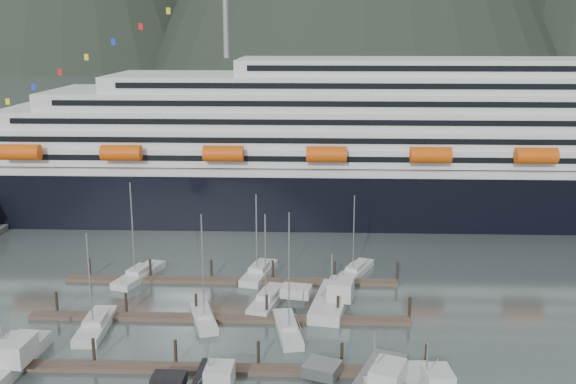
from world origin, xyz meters
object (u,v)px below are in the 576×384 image
sailboat_c (268,301)px  trawler_e (330,300)px  sailboat_a (96,327)px  trawler_a (3,363)px  sailboat_e (139,275)px  sailboat_f (259,273)px  sailboat_g (355,272)px  cruise_ship (433,154)px  sailboat_d (288,329)px  sailboat_b (203,318)px

sailboat_c → trawler_e: size_ratio=1.02×
sailboat_a → trawler_e: (28.68, 8.04, 0.56)m
sailboat_a → trawler_a: 12.41m
sailboat_e → trawler_a: (-7.49, -28.01, 0.54)m
sailboat_a → sailboat_f: size_ratio=0.99×
sailboat_f → sailboat_g: sailboat_f is taller
sailboat_c → sailboat_f: 10.42m
cruise_ship → sailboat_c: 56.11m
sailboat_d → trawler_a: bearing=99.2°
sailboat_d → sailboat_e: size_ratio=1.04×
cruise_ship → sailboat_g: (-16.89, -34.95, -11.63)m
sailboat_b → sailboat_g: bearing=-66.8°
sailboat_c → sailboat_d: 9.19m
sailboat_d → sailboat_f: sailboat_d is taller
trawler_a → sailboat_d: bearing=-66.8°
sailboat_e → sailboat_g: (31.84, 2.89, -0.03)m
sailboat_g → trawler_e: (-4.02, -12.38, 0.59)m
sailboat_d → sailboat_g: size_ratio=1.23×
trawler_e → sailboat_g: bearing=-7.4°
sailboat_c → sailboat_d: sailboat_d is taller
sailboat_a → sailboat_e: 17.56m
sailboat_c → trawler_a: size_ratio=0.89×
trawler_e → trawler_a: bearing=128.3°
sailboat_d → sailboat_b: bearing=65.2°
cruise_ship → trawler_e: size_ratio=16.23×
sailboat_b → sailboat_d: bearing=-122.5°
sailboat_a → sailboat_b: sailboat_b is taller
sailboat_a → sailboat_d: 23.42m
trawler_e → sailboat_f: bearing=53.5°
sailboat_c → cruise_ship: bearing=-18.7°
sailboat_d → sailboat_f: size_ratio=1.19×
sailboat_b → trawler_a: size_ratio=0.99×
cruise_ship → sailboat_e: bearing=-142.2°
sailboat_d → sailboat_e: sailboat_d is taller
sailboat_f → sailboat_g: (14.29, 1.35, -0.03)m
sailboat_d → trawler_a: size_ratio=1.07×
sailboat_a → sailboat_f: (18.41, 19.07, -0.00)m
cruise_ship → trawler_a: (-56.22, -65.85, -11.05)m
sailboat_b → sailboat_e: sailboat_e is taller
sailboat_b → sailboat_e: bearing=21.1°
cruise_ship → trawler_e: bearing=-113.8°
sailboat_b → sailboat_e: (-11.85, 14.60, 0.02)m
sailboat_b → trawler_a: 23.54m
sailboat_b → sailboat_e: 18.81m
sailboat_b → sailboat_g: size_ratio=1.14×
sailboat_b → sailboat_d: 11.06m
sailboat_b → sailboat_d: sailboat_d is taller
sailboat_e → trawler_e: sailboat_e is taller
cruise_ship → trawler_a: size_ratio=14.26×
sailboat_c → trawler_a: (-27.08, -19.33, 0.56)m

